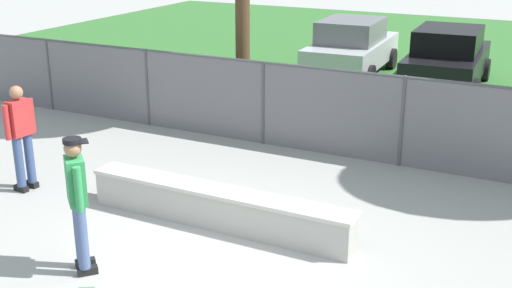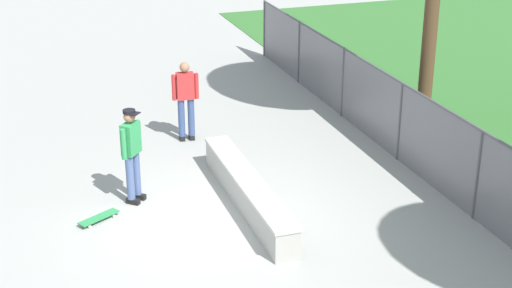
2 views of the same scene
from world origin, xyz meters
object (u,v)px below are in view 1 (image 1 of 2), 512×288
object	(u,v)px
car_black	(447,58)
bystander	(21,133)
concrete_ledge	(218,207)
skateboarder	(78,199)
car_silver	(351,47)

from	to	relation	value
car_black	bystander	world-z (taller)	bystander
concrete_ledge	skateboarder	xyz separation A→B (m)	(-0.91, -1.95, 0.73)
skateboarder	car_silver	xyz separation A→B (m)	(-0.57, 12.39, -0.19)
concrete_ledge	skateboarder	distance (m)	2.28
car_black	bystander	bearing A→B (deg)	-115.49
concrete_ledge	skateboarder	bearing A→B (deg)	-115.04
skateboarder	car_black	world-z (taller)	skateboarder
bystander	car_black	bearing A→B (deg)	64.51
skateboarder	car_silver	world-z (taller)	skateboarder
concrete_ledge	car_silver	world-z (taller)	car_silver
skateboarder	bystander	bearing A→B (deg)	147.78
car_silver	car_black	size ratio (longest dim) A/B	1.00
car_silver	car_black	xyz separation A→B (m)	(2.81, -0.33, 0.00)
concrete_ledge	car_black	xyz separation A→B (m)	(1.32, 10.11, 0.54)
concrete_ledge	bystander	distance (m)	3.69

